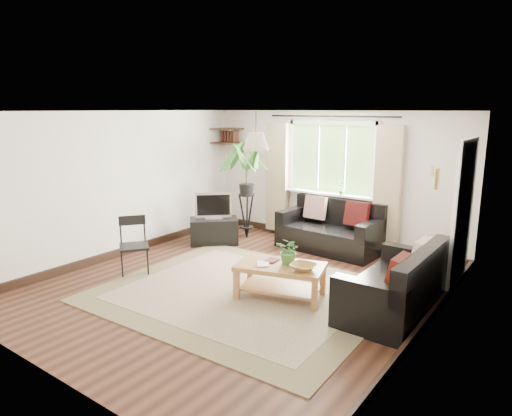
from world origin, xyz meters
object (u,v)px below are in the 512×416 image
Objects in this scene: sofa_back at (330,227)px; sofa_right at (393,281)px; palm_stand at (247,190)px; coffee_table at (280,281)px; folding_chair at (134,247)px; tv_stand at (214,231)px.

sofa_right is at bearing -42.03° from sofa_back.
sofa_back is 1.75m from palm_stand.
coffee_table is at bearing -75.55° from sofa_back.
palm_stand is 2.11× the size of folding_chair.
palm_stand reaches higher than tv_stand.
sofa_right is 1.97× the size of tv_stand.
tv_stand is at bearing -103.59° from sofa_right.
palm_stand reaches higher than coffee_table.
sofa_back is 2.52m from sofa_right.
folding_chair is at bearing -118.31° from sofa_back.
sofa_right is at bearing -24.90° from palm_stand.
palm_stand reaches higher than folding_chair.
sofa_back is 1.03× the size of sofa_right.
coffee_table is 1.29× the size of folding_chair.
sofa_right is at bearing -57.63° from tv_stand.
sofa_right reaches higher than coffee_table.
sofa_back is at bearing 7.28° from palm_stand.
folding_chair is (-2.19, -0.57, 0.21)m from coffee_table.
sofa_right is 0.92× the size of palm_stand.
folding_chair is at bearing -92.17° from palm_stand.
folding_chair is at bearing -128.93° from tv_stand.
palm_stand is (-2.09, 2.04, 0.69)m from coffee_table.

